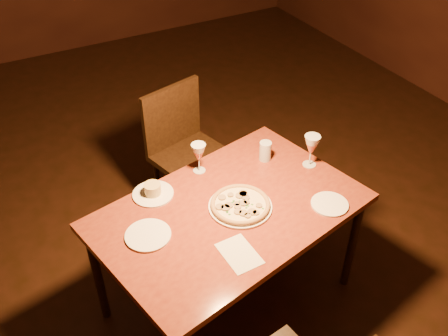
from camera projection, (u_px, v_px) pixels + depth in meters
floor at (179, 287)px, 2.87m from camera, size 7.00×7.00×0.00m
dining_table at (230, 218)px, 2.43m from camera, size 1.41×1.06×0.68m
chair_far at (186, 149)px, 3.10m from camera, size 0.52×0.52×0.88m
pizza_plate at (240, 205)px, 2.39m from camera, size 0.31×0.31×0.03m
ramekin_saucer at (153, 191)px, 2.46m from camera, size 0.20×0.20×0.06m
wine_glass_far at (199, 158)px, 2.58m from camera, size 0.08×0.08×0.17m
wine_glass_right at (311, 151)px, 2.61m from camera, size 0.08×0.08×0.18m
water_tumbler at (265, 151)px, 2.68m from camera, size 0.06×0.06×0.11m
side_plate_left at (148, 235)px, 2.25m from camera, size 0.21×0.21×0.01m
side_plate_near at (330, 204)px, 2.41m from camera, size 0.18×0.18×0.01m
menu_card at (239, 254)px, 2.17m from camera, size 0.14×0.21×0.00m
pendant_light at (232, 27)px, 1.84m from camera, size 0.12×0.12×0.12m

